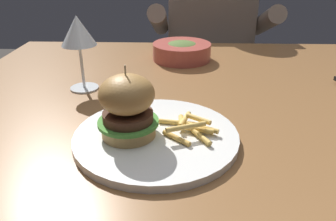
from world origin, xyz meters
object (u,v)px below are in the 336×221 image
main_plate (156,136)px  soup_bowl (182,51)px  diner_person (208,66)px  burger_sandwich (127,106)px  wine_glass (78,33)px

main_plate → soup_bowl: bearing=84.5°
main_plate → diner_person: bearing=79.8°
main_plate → burger_sandwich: bearing=-171.9°
diner_person → burger_sandwich: bearing=-102.8°
burger_sandwich → diner_person: size_ratio=0.11×
burger_sandwich → wine_glass: 0.29m
wine_glass → soup_bowl: (0.24, 0.25, -0.11)m
wine_glass → soup_bowl: 0.36m
soup_bowl → burger_sandwich: bearing=-100.8°
burger_sandwich → diner_person: bearing=77.2°
main_plate → burger_sandwich: (-0.05, -0.01, 0.06)m
burger_sandwich → soup_bowl: (0.09, 0.49, -0.04)m
burger_sandwich → soup_bowl: bearing=79.2°
wine_glass → diner_person: bearing=63.4°
main_plate → diner_person: size_ratio=0.25×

